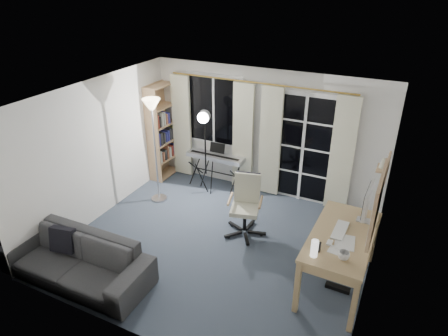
{
  "coord_description": "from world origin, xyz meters",
  "views": [
    {
      "loc": [
        2.35,
        -4.6,
        3.93
      ],
      "look_at": [
        -0.06,
        0.35,
        1.19
      ],
      "focal_mm": 32.0,
      "sensor_mm": 36.0,
      "label": 1
    }
  ],
  "objects_px": {
    "torchiere_lamp": "(153,120)",
    "monitor": "(367,201)",
    "mug": "(344,255)",
    "office_chair": "(246,199)",
    "desk": "(342,241)",
    "sofa": "(75,254)",
    "keyboard_piano": "(215,157)",
    "studio_light": "(204,127)",
    "bookshelf": "(164,132)"
  },
  "relations": [
    {
      "from": "desk",
      "to": "mug",
      "type": "relative_size",
      "value": 11.52
    },
    {
      "from": "torchiere_lamp",
      "to": "desk",
      "type": "relative_size",
      "value": 1.25
    },
    {
      "from": "bookshelf",
      "to": "desk",
      "type": "xyz_separation_m",
      "value": [
        4.01,
        -1.84,
        -0.2
      ]
    },
    {
      "from": "bookshelf",
      "to": "studio_light",
      "type": "relative_size",
      "value": 1.15
    },
    {
      "from": "keyboard_piano",
      "to": "monitor",
      "type": "distance_m",
      "value": 3.3
    },
    {
      "from": "keyboard_piano",
      "to": "mug",
      "type": "relative_size",
      "value": 8.51
    },
    {
      "from": "mug",
      "to": "keyboard_piano",
      "type": "bearing_deg",
      "value": 141.64
    },
    {
      "from": "bookshelf",
      "to": "office_chair",
      "type": "xyz_separation_m",
      "value": [
        2.37,
        -1.2,
        -0.34
      ]
    },
    {
      "from": "studio_light",
      "to": "desk",
      "type": "distance_m",
      "value": 3.27
    },
    {
      "from": "monitor",
      "to": "sofa",
      "type": "distance_m",
      "value": 4.06
    },
    {
      "from": "torchiere_lamp",
      "to": "keyboard_piano",
      "type": "height_order",
      "value": "torchiere_lamp"
    },
    {
      "from": "sofa",
      "to": "office_chair",
      "type": "bearing_deg",
      "value": 50.9
    },
    {
      "from": "torchiere_lamp",
      "to": "office_chair",
      "type": "xyz_separation_m",
      "value": [
        1.88,
        -0.2,
        -0.99
      ]
    },
    {
      "from": "torchiere_lamp",
      "to": "office_chair",
      "type": "relative_size",
      "value": 1.95
    },
    {
      "from": "monitor",
      "to": "sofa",
      "type": "bearing_deg",
      "value": -149.89
    },
    {
      "from": "office_chair",
      "to": "mug",
      "type": "height_order",
      "value": "office_chair"
    },
    {
      "from": "monitor",
      "to": "sofa",
      "type": "relative_size",
      "value": 0.28
    },
    {
      "from": "torchiere_lamp",
      "to": "keyboard_piano",
      "type": "relative_size",
      "value": 1.7
    },
    {
      "from": "torchiere_lamp",
      "to": "monitor",
      "type": "xyz_separation_m",
      "value": [
        3.71,
        -0.39,
        -0.44
      ]
    },
    {
      "from": "office_chair",
      "to": "mug",
      "type": "bearing_deg",
      "value": -47.83
    },
    {
      "from": "bookshelf",
      "to": "desk",
      "type": "bearing_deg",
      "value": -23.06
    },
    {
      "from": "keyboard_piano",
      "to": "desk",
      "type": "relative_size",
      "value": 0.74
    },
    {
      "from": "studio_light",
      "to": "bookshelf",
      "type": "bearing_deg",
      "value": 148.24
    },
    {
      "from": "desk",
      "to": "sofa",
      "type": "bearing_deg",
      "value": -154.66
    },
    {
      "from": "desk",
      "to": "office_chair",
      "type": "bearing_deg",
      "value": 159.94
    },
    {
      "from": "keyboard_piano",
      "to": "monitor",
      "type": "height_order",
      "value": "monitor"
    },
    {
      "from": "desk",
      "to": "monitor",
      "type": "bearing_deg",
      "value": 67.84
    },
    {
      "from": "mug",
      "to": "office_chair",
      "type": "bearing_deg",
      "value": 146.66
    },
    {
      "from": "keyboard_piano",
      "to": "torchiere_lamp",
      "type": "bearing_deg",
      "value": -128.6
    },
    {
      "from": "mug",
      "to": "sofa",
      "type": "distance_m",
      "value": 3.57
    },
    {
      "from": "studio_light",
      "to": "desk",
      "type": "height_order",
      "value": "studio_light"
    },
    {
      "from": "sofa",
      "to": "studio_light",
      "type": "bearing_deg",
      "value": 80.33
    },
    {
      "from": "bookshelf",
      "to": "monitor",
      "type": "relative_size",
      "value": 3.27
    },
    {
      "from": "keyboard_piano",
      "to": "monitor",
      "type": "xyz_separation_m",
      "value": [
        2.97,
        -1.33,
        0.51
      ]
    },
    {
      "from": "torchiere_lamp",
      "to": "monitor",
      "type": "height_order",
      "value": "torchiere_lamp"
    },
    {
      "from": "desk",
      "to": "sofa",
      "type": "height_order",
      "value": "sofa"
    },
    {
      "from": "keyboard_piano",
      "to": "mug",
      "type": "distance_m",
      "value": 3.68
    },
    {
      "from": "mug",
      "to": "bookshelf",
      "type": "bearing_deg",
      "value": 150.32
    },
    {
      "from": "torchiere_lamp",
      "to": "mug",
      "type": "bearing_deg",
      "value": -20.4
    },
    {
      "from": "office_chair",
      "to": "desk",
      "type": "bearing_deg",
      "value": -35.93
    },
    {
      "from": "desk",
      "to": "monitor",
      "type": "distance_m",
      "value": 0.64
    },
    {
      "from": "sofa",
      "to": "bookshelf",
      "type": "bearing_deg",
      "value": 101.14
    },
    {
      "from": "office_chair",
      "to": "monitor",
      "type": "bearing_deg",
      "value": -20.51
    },
    {
      "from": "torchiere_lamp",
      "to": "studio_light",
      "type": "xyz_separation_m",
      "value": [
        0.67,
        0.63,
        -0.22
      ]
    },
    {
      "from": "office_chair",
      "to": "desk",
      "type": "relative_size",
      "value": 0.64
    },
    {
      "from": "bookshelf",
      "to": "keyboard_piano",
      "type": "relative_size",
      "value": 1.69
    },
    {
      "from": "keyboard_piano",
      "to": "mug",
      "type": "xyz_separation_m",
      "value": [
        2.88,
        -2.28,
        0.26
      ]
    },
    {
      "from": "studio_light",
      "to": "desk",
      "type": "bearing_deg",
      "value": -41.88
    },
    {
      "from": "office_chair",
      "to": "sofa",
      "type": "height_order",
      "value": "office_chair"
    },
    {
      "from": "keyboard_piano",
      "to": "studio_light",
      "type": "height_order",
      "value": "studio_light"
    }
  ]
}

